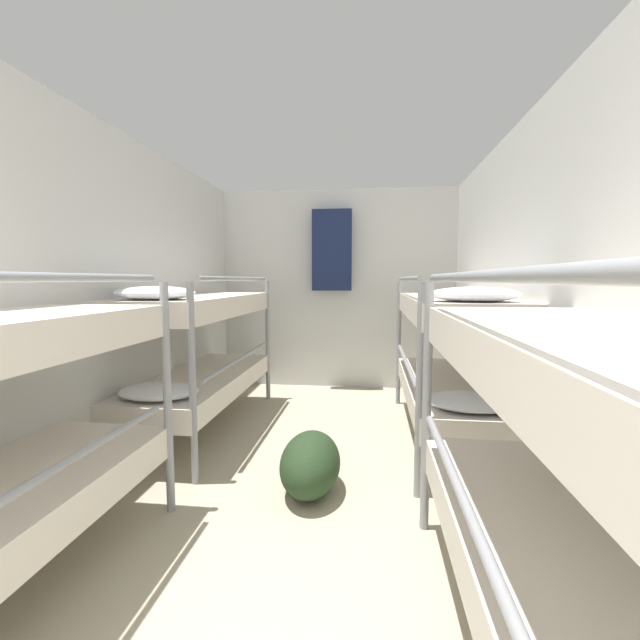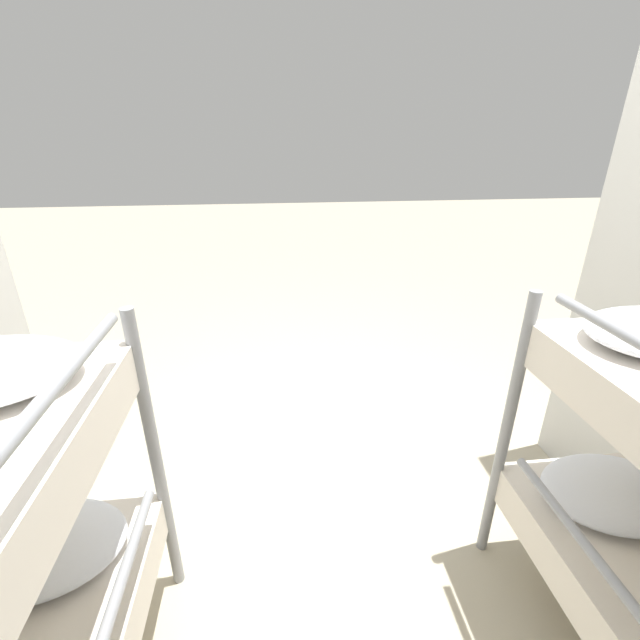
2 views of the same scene
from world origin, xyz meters
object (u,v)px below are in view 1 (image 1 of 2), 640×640
duffel_bag (310,464)px  hanging_coat (332,250)px  bunk_stack_right_near (612,492)px  bunk_stack_right_far (451,349)px  bunk_stack_left_far (199,345)px

duffel_bag → hanging_coat: bearing=92.4°
bunk_stack_right_near → hanging_coat: hanging_coat is taller
duffel_bag → bunk_stack_right_far: bearing=43.9°
hanging_coat → bunk_stack_right_far: bearing=-55.1°
bunk_stack_left_far → hanging_coat: size_ratio=2.15×
bunk_stack_left_far → bunk_stack_right_near: bearing=-47.8°
bunk_stack_left_far → bunk_stack_right_far: size_ratio=1.00×
bunk_stack_right_near → hanging_coat: size_ratio=2.15×
duffel_bag → bunk_stack_left_far: bearing=139.0°
bunk_stack_right_far → duffel_bag: bunk_stack_right_far is taller
bunk_stack_right_near → hanging_coat: 3.97m
bunk_stack_right_near → duffel_bag: (-0.95, 1.30, -0.55)m
hanging_coat → bunk_stack_right_near: bearing=-74.2°
bunk_stack_right_near → bunk_stack_left_far: bearing=132.2°
bunk_stack_right_near → hanging_coat: bearing=105.8°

